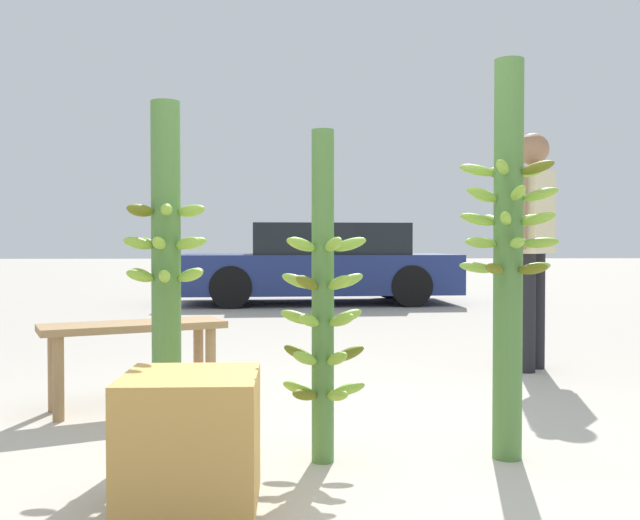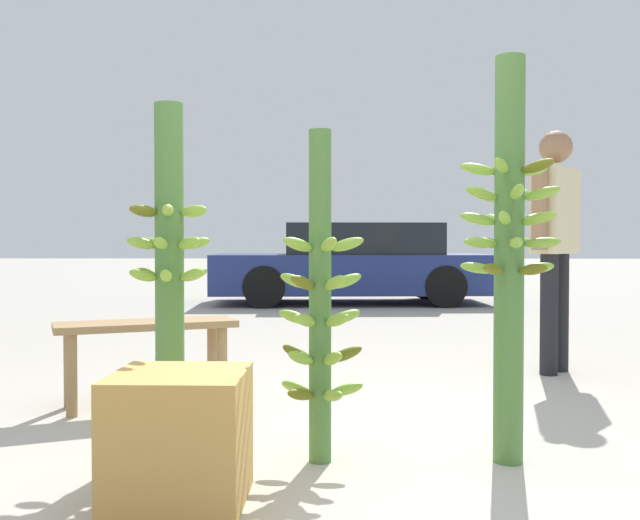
% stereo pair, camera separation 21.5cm
% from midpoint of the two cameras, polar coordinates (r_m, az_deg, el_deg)
% --- Properties ---
extents(ground_plane, '(80.00, 80.00, 0.00)m').
position_cam_midpoint_polar(ground_plane, '(3.00, -0.18, -16.79)').
color(ground_plane, '#B2AA9E').
extents(banana_stalk_left, '(0.39, 0.40, 1.58)m').
position_cam_midpoint_polar(banana_stalk_left, '(3.34, -14.02, -0.72)').
color(banana_stalk_left, '#4C7A38').
rests_on(banana_stalk_left, ground_plane).
extents(banana_stalk_center, '(0.38, 0.38, 1.41)m').
position_cam_midpoint_polar(banana_stalk_center, '(3.03, -1.81, -3.62)').
color(banana_stalk_center, '#4C7A38').
rests_on(banana_stalk_center, ground_plane).
extents(banana_stalk_right, '(0.42, 0.42, 1.72)m').
position_cam_midpoint_polar(banana_stalk_right, '(3.15, 12.94, 0.69)').
color(banana_stalk_right, '#4C7A38').
rests_on(banana_stalk_right, ground_plane).
extents(vendor_person, '(0.49, 0.58, 1.74)m').
position_cam_midpoint_polar(vendor_person, '(5.40, 15.54, 2.39)').
color(vendor_person, black).
rests_on(vendor_person, ground_plane).
extents(market_bench, '(1.06, 0.72, 0.49)m').
position_cam_midpoint_polar(market_bench, '(4.19, -16.15, -6.16)').
color(market_bench, '#99754C').
rests_on(market_bench, ground_plane).
extents(parked_car, '(4.32, 2.04, 1.23)m').
position_cam_midpoint_polar(parked_car, '(11.09, -0.58, -0.35)').
color(parked_car, navy).
rests_on(parked_car, ground_plane).
extents(produce_crate, '(0.47, 0.47, 0.47)m').
position_cam_midpoint_polar(produce_crate, '(2.66, -12.67, -13.90)').
color(produce_crate, '#C69347').
rests_on(produce_crate, ground_plane).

